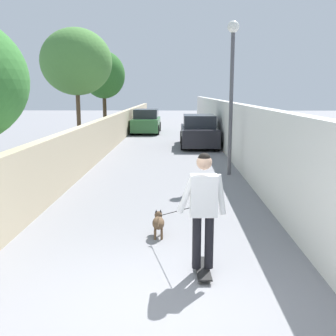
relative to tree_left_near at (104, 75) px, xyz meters
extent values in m
plane|color=gray|center=(-5.00, -3.78, -3.59)|extent=(80.00, 80.00, 0.00)
cube|color=tan|center=(-7.00, -1.10, -2.83)|extent=(48.00, 0.30, 1.53)
cube|color=silver|center=(-7.00, -6.47, -2.48)|extent=(48.00, 0.30, 2.22)
cylinder|color=#473523|center=(0.00, 0.00, -2.15)|extent=(0.22, 0.22, 2.87)
ellipsoid|color=#2D6628|center=(0.00, 0.00, 0.02)|extent=(2.45, 2.45, 2.70)
cylinder|color=brown|center=(-6.00, 0.08, -2.10)|extent=(0.18, 0.18, 2.99)
ellipsoid|color=#4C843D|center=(-6.00, 0.08, 0.31)|extent=(3.05, 3.05, 2.83)
cylinder|color=#4C4C51|center=(-10.84, -5.92, -1.39)|extent=(0.12, 0.12, 4.41)
sphere|color=silver|center=(-10.84, -5.92, 0.97)|extent=(0.36, 0.36, 0.36)
cube|color=black|center=(-17.97, -4.59, -3.52)|extent=(0.81, 0.23, 0.02)
cylinder|color=beige|center=(-17.69, -4.51, -3.56)|extent=(0.06, 0.03, 0.06)
cylinder|color=beige|center=(-17.69, -4.65, -3.56)|extent=(0.06, 0.03, 0.06)
cylinder|color=beige|center=(-18.25, -4.53, -3.56)|extent=(0.06, 0.03, 0.06)
cylinder|color=beige|center=(-18.25, -4.67, -3.56)|extent=(0.06, 0.03, 0.06)
cylinder|color=black|center=(-17.97, -4.50, -3.11)|extent=(0.13, 0.13, 0.79)
cylinder|color=black|center=(-17.97, -4.68, -3.11)|extent=(0.13, 0.13, 0.79)
cube|color=white|center=(-17.97, -4.59, -2.41)|extent=(0.23, 0.39, 0.60)
cylinder|color=white|center=(-17.98, -4.35, -2.39)|extent=(0.10, 0.29, 0.58)
cylinder|color=white|center=(-17.96, -4.83, -2.40)|extent=(0.10, 0.18, 0.59)
sphere|color=tan|center=(-17.97, -4.59, -1.93)|extent=(0.22, 0.22, 0.22)
sphere|color=black|center=(-17.97, -4.59, -1.89)|extent=(0.19, 0.19, 0.19)
ellipsoid|color=brown|center=(-16.51, -3.88, -3.32)|extent=(0.40, 0.24, 0.22)
sphere|color=brown|center=(-16.25, -3.87, -3.25)|extent=(0.15, 0.15, 0.15)
cone|color=black|center=(-16.25, -3.83, -3.17)|extent=(0.05, 0.05, 0.06)
cone|color=black|center=(-16.25, -3.91, -3.17)|extent=(0.05, 0.05, 0.06)
cylinder|color=brown|center=(-16.39, -3.81, -3.50)|extent=(0.04, 0.04, 0.18)
cylinder|color=brown|center=(-16.38, -3.93, -3.50)|extent=(0.04, 0.04, 0.18)
cylinder|color=brown|center=(-16.64, -3.82, -3.50)|extent=(0.04, 0.04, 0.18)
cylinder|color=brown|center=(-16.63, -3.94, -3.50)|extent=(0.04, 0.04, 0.18)
cylinder|color=brown|center=(-16.75, -3.89, -3.24)|extent=(0.14, 0.04, 0.13)
cylinder|color=black|center=(-17.24, -4.24, -2.87)|extent=(1.47, 0.73, 0.66)
cube|color=black|center=(-4.02, -5.32, -3.03)|extent=(4.10, 1.70, 0.80)
cube|color=#262B33|center=(-4.02, -5.32, -2.35)|extent=(2.13, 1.50, 0.60)
cylinder|color=black|center=(-2.74, -4.53, -3.27)|extent=(0.64, 0.22, 0.64)
cylinder|color=black|center=(-2.74, -6.11, -3.27)|extent=(0.64, 0.22, 0.64)
cylinder|color=black|center=(-5.29, -4.53, -3.27)|extent=(0.64, 0.22, 0.64)
cylinder|color=black|center=(-5.29, -6.11, -3.27)|extent=(0.64, 0.22, 0.64)
cube|color=#336B38|center=(2.55, -2.25, -3.03)|extent=(3.95, 1.70, 0.80)
cube|color=#262B33|center=(2.55, -2.25, -2.35)|extent=(2.05, 1.50, 0.60)
cylinder|color=black|center=(3.78, -1.46, -3.27)|extent=(0.64, 0.22, 0.64)
cylinder|color=black|center=(3.78, -3.04, -3.27)|extent=(0.64, 0.22, 0.64)
cylinder|color=black|center=(1.33, -1.46, -3.27)|extent=(0.64, 0.22, 0.64)
cylinder|color=black|center=(1.33, -3.04, -3.27)|extent=(0.64, 0.22, 0.64)
camera|label=1|loc=(-23.43, -4.20, -0.97)|focal=42.42mm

